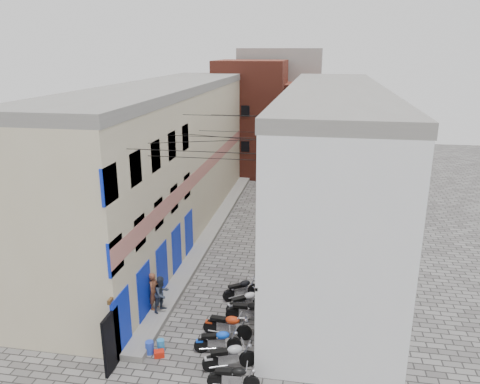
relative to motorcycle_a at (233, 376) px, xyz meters
The scene contains 21 objects.
ground 2.10m from the motorcycle_a, 159.34° to the left, with size 90.00×90.00×0.00m, color #514E4C.
plinth 14.28m from the motorcycle_a, 106.06° to the left, with size 0.90×26.00×0.25m, color gray.
building_left 15.81m from the motorcycle_a, 116.73° to the left, with size 5.10×27.00×9.00m.
building_right 14.61m from the motorcycle_a, 77.27° to the left, with size 5.94×26.00×9.00m.
building_far_brick_left 29.32m from the motorcycle_a, 97.73° to the left, with size 6.00×6.00×10.00m, color maroon.
building_far_brick_right 30.93m from the motorcycle_a, 87.95° to the left, with size 5.00×6.00×8.00m, color maroon.
building_far_concrete 35.12m from the motorcycle_a, 93.13° to the left, with size 8.00×5.00×11.00m, color gray.
far_shopfront 26.00m from the motorcycle_a, 94.19° to the left, with size 2.00×0.30×2.40m, color black.
overhead_wires 10.82m from the motorcycle_a, 102.80° to the left, with size 5.80×13.02×1.32m.
motorcycle_a is the anchor object (origin of this frame).
motorcycle_b 1.06m from the motorcycle_a, 108.76° to the left, with size 0.62×1.95×1.13m, color #A4A3A8, non-canonical shape.
motorcycle_c 2.12m from the motorcycle_a, 116.84° to the left, with size 0.57×1.80×1.04m, color blue, non-canonical shape.
motorcycle_d 2.99m from the motorcycle_a, 105.30° to the left, with size 0.63×2.00×1.16m, color #B32D0C, non-canonical shape.
motorcycle_e 4.05m from the motorcycle_a, 91.55° to the left, with size 0.63×1.98×1.15m, color black, non-canonical shape.
motorcycle_f 4.86m from the motorcycle_a, 94.43° to the left, with size 0.59×1.85×1.07m, color silver, non-canonical shape.
motorcycle_g 5.98m from the motorcycle_a, 97.44° to the left, with size 0.57×1.81×1.05m, color black, non-canonical shape.
person_a 5.86m from the motorcycle_a, 136.31° to the left, with size 0.60×0.39×1.65m, color brown.
person_b 5.50m from the motorcycle_a, 134.42° to the left, with size 0.77×0.60×1.59m, color #2C3342.
water_jug_near 3.71m from the motorcycle_a, 158.77° to the left, with size 0.32×0.32×0.49m, color blue.
water_jug_far 3.50m from the motorcycle_a, 152.84° to the left, with size 0.28×0.28×0.44m, color #2B8AD7.
red_crate 3.30m from the motorcycle_a, 158.17° to the left, with size 0.37×0.28×0.23m, color red.
Camera 1 is at (4.42, -13.55, 10.94)m, focal length 35.00 mm.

